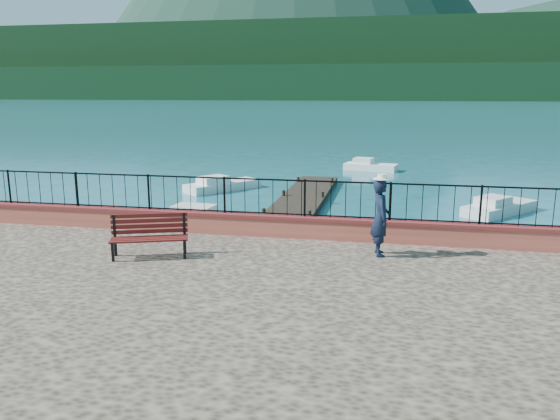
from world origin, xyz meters
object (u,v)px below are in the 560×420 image
at_px(person, 381,218).
at_px(boat_3, 223,182).
at_px(boat_0, 210,216).
at_px(boat_2, 500,204).
at_px(boat_4, 371,164).
at_px(park_bench, 150,244).

distance_m(person, boat_3, 16.29).
distance_m(person, boat_0, 9.22).
height_order(person, boat_2, person).
bearing_deg(boat_0, boat_4, 79.01).
xyz_separation_m(person, boat_4, (-1.06, 22.67, -1.71)).
xyz_separation_m(boat_0, boat_4, (5.36, 16.29, 0.00)).
height_order(boat_0, boat_4, same).
xyz_separation_m(boat_2, boat_4, (-5.80, 11.69, 0.00)).
height_order(boat_2, boat_4, same).
xyz_separation_m(park_bench, person, (5.29, 1.22, 0.61)).
bearing_deg(boat_4, boat_0, -95.47).
bearing_deg(park_bench, boat_0, 78.61).
bearing_deg(boat_3, boat_2, -65.26).
height_order(person, boat_0, person).
bearing_deg(person, boat_4, -8.50).
relative_size(boat_2, boat_4, 1.14).
distance_m(park_bench, boat_3, 15.49).
relative_size(person, boat_2, 0.49).
relative_size(park_bench, boat_2, 0.50).
xyz_separation_m(park_bench, boat_2, (10.03, 12.21, -1.10)).
xyz_separation_m(boat_0, boat_2, (11.17, 4.60, 0.00)).
bearing_deg(park_bench, boat_3, 81.23).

